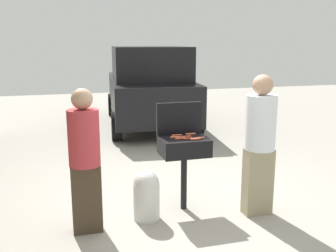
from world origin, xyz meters
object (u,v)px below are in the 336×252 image
at_px(hot_dog_4, 186,137).
at_px(hot_dog_6, 188,139).
at_px(hot_dog_1, 177,135).
at_px(parked_minivan, 149,86).
at_px(hot_dog_5, 180,139).
at_px(bbq_grill, 184,149).
at_px(hot_dog_0, 195,139).
at_px(hot_dog_7, 191,134).
at_px(propane_tank, 146,194).
at_px(hot_dog_2, 176,137).
at_px(person_left, 85,156).
at_px(person_right, 260,140).
at_px(hot_dog_3, 199,138).

distance_m(hot_dog_4, hot_dog_6, 0.10).
distance_m(hot_dog_1, parked_minivan, 5.12).
xyz_separation_m(hot_dog_4, hot_dog_5, (-0.10, -0.07, 0.00)).
xyz_separation_m(bbq_grill, hot_dog_6, (0.02, -0.09, 0.16)).
xyz_separation_m(hot_dog_0, parked_minivan, (0.63, 5.31, 0.07)).
distance_m(bbq_grill, hot_dog_6, 0.18).
distance_m(hot_dog_7, parked_minivan, 5.08).
bearing_deg(propane_tank, hot_dog_2, 24.22).
relative_size(hot_dog_6, person_left, 0.08).
height_order(person_right, parked_minivan, parked_minivan).
height_order(hot_dog_6, hot_dog_7, same).
bearing_deg(parked_minivan, person_right, 96.95).
distance_m(hot_dog_2, hot_dog_7, 0.27).
bearing_deg(hot_dog_0, hot_dog_2, 143.43).
distance_m(bbq_grill, hot_dog_4, 0.16).
bearing_deg(hot_dog_4, propane_tank, -162.11).
bearing_deg(hot_dog_2, hot_dog_5, -67.21).
bearing_deg(bbq_grill, hot_dog_7, 46.98).
height_order(hot_dog_4, hot_dog_5, same).
relative_size(propane_tank, person_right, 0.35).
bearing_deg(parked_minivan, hot_dog_2, 86.55).
bearing_deg(hot_dog_5, propane_tank, -166.49).
bearing_deg(hot_dog_0, hot_dog_1, 122.55).
relative_size(hot_dog_1, hot_dog_6, 1.00).
bearing_deg(person_right, person_left, -8.84).
bearing_deg(hot_dog_0, hot_dog_3, 28.02).
bearing_deg(hot_dog_0, hot_dog_7, 83.44).
xyz_separation_m(hot_dog_1, parked_minivan, (0.80, 5.06, 0.07)).
relative_size(hot_dog_2, person_right, 0.07).
distance_m(hot_dog_3, hot_dog_5, 0.24).
distance_m(bbq_grill, person_left, 1.29).
bearing_deg(hot_dog_7, parked_minivan, 83.17).
xyz_separation_m(bbq_grill, parked_minivan, (0.73, 5.18, 0.22)).
xyz_separation_m(hot_dog_6, person_right, (0.82, -0.30, -0.01)).
bearing_deg(parked_minivan, hot_dog_0, 89.02).
bearing_deg(bbq_grill, hot_dog_2, 169.13).
distance_m(hot_dog_4, parked_minivan, 5.22).
distance_m(hot_dog_5, parked_minivan, 5.30).
bearing_deg(person_left, hot_dog_7, 31.92).
height_order(hot_dog_5, hot_dog_7, same).
bearing_deg(parked_minivan, person_left, 75.90).
xyz_separation_m(person_left, person_right, (2.09, -0.10, 0.06)).
distance_m(hot_dog_3, person_right, 0.74).
bearing_deg(propane_tank, hot_dog_6, 8.35).
distance_m(hot_dog_2, propane_tank, 0.79).
bearing_deg(propane_tank, hot_dog_3, 5.72).
bearing_deg(hot_dog_1, hot_dog_7, 4.75).
relative_size(bbq_grill, hot_dog_2, 7.27).
bearing_deg(hot_dog_3, hot_dog_4, 141.09).
xyz_separation_m(hot_dog_5, parked_minivan, (0.81, 5.24, 0.07)).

